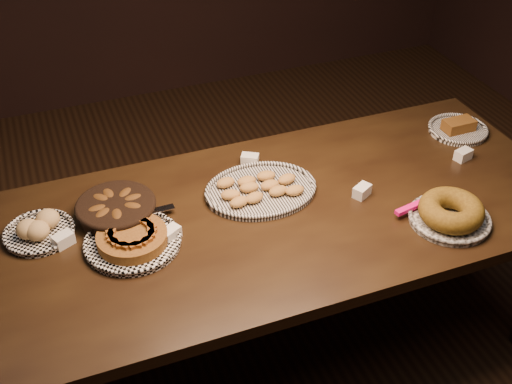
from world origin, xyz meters
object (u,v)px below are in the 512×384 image
object	(u,v)px
buffet_table	(263,229)
apple_tart_plate	(132,239)
madeleine_platter	(260,189)
bundt_cake_plate	(450,213)

from	to	relation	value
buffet_table	apple_tart_plate	distance (m)	0.50
apple_tart_plate	madeleine_platter	size ratio (longest dim) A/B	0.81
apple_tart_plate	bundt_cake_plate	size ratio (longest dim) A/B	1.08
buffet_table	madeleine_platter	world-z (taller)	madeleine_platter
buffet_table	bundt_cake_plate	bearing A→B (deg)	-24.75
buffet_table	bundt_cake_plate	distance (m)	0.69
apple_tart_plate	bundt_cake_plate	world-z (taller)	bundt_cake_plate
apple_tart_plate	bundt_cake_plate	bearing A→B (deg)	-37.85
madeleine_platter	bundt_cake_plate	world-z (taller)	bundt_cake_plate
bundt_cake_plate	buffet_table	bearing A→B (deg)	156.54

